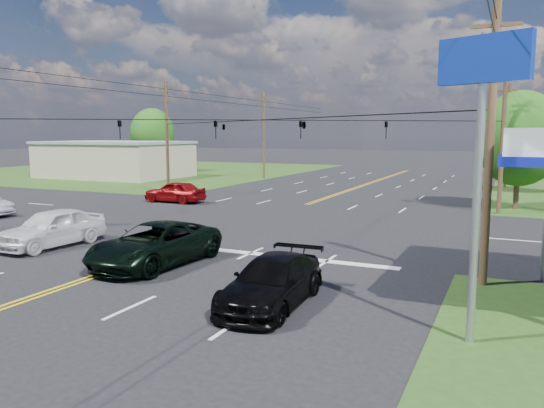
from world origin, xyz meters
The scene contains 18 objects.
ground centered at (0.00, 12.00, 0.00)m, with size 280.00×280.00×0.00m, color black.
grass_nw centered at (-35.00, 44.00, 0.00)m, with size 46.00×48.00×0.03m, color #264215.
stop_bar centered at (5.00, 4.00, 0.00)m, with size 10.00×0.50×0.02m, color silver.
retail_nw centered at (-30.00, 34.00, 2.00)m, with size 16.00×11.00×4.00m, color tan.
pole_se centered at (13.00, 3.00, 4.92)m, with size 1.60×0.28×9.50m.
pole_nw centered at (-13.00, 21.00, 4.92)m, with size 1.60×0.28×9.50m.
pole_ne centered at (13.00, 21.00, 4.92)m, with size 1.60×0.28×9.50m.
pole_left_far centered at (-13.00, 40.00, 5.17)m, with size 1.60×0.28×10.00m.
pole_right_far centered at (13.00, 40.00, 5.17)m, with size 1.60×0.28×10.00m.
span_wire_signals centered at (0.00, 12.00, 6.00)m, with size 26.00×18.00×1.13m.
power_lines centered at (0.00, 10.00, 8.60)m, with size 26.04×100.00×0.64m.
tree_right_a centered at (14.00, 24.00, 4.87)m, with size 5.70×5.70×8.18m.
tree_far_l centered at (-32.00, 44.00, 5.19)m, with size 6.08×6.08×8.72m.
pickup_dkgreen centered at (0.94, 0.63, 0.84)m, with size 2.79×6.05×1.68m, color black.
suv_black centered at (7.26, -1.97, 0.74)m, with size 2.06×5.07×1.47m, color black.
pickup_white centered at (-5.56, 1.51, 0.88)m, with size 2.09×5.19×1.77m, color white.
sedan_red centered at (-9.68, 17.20, 0.82)m, with size 1.93×4.79×1.63m, color maroon.
polesign_se centered at (13.00, -2.59, 5.89)m, with size 2.14×1.06×7.54m.
Camera 1 is at (13.78, -16.22, 5.21)m, focal length 35.00 mm.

